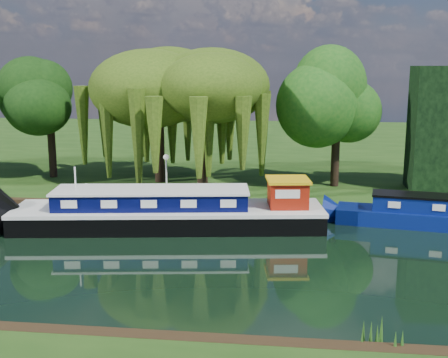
# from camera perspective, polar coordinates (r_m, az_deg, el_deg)

# --- Properties ---
(ground) EXTENTS (120.00, 120.00, 0.00)m
(ground) POSITION_cam_1_polar(r_m,az_deg,el_deg) (26.35, -11.88, -7.51)
(ground) COLOR black
(far_bank) EXTENTS (120.00, 52.00, 0.45)m
(far_bank) POSITION_cam_1_polar(r_m,az_deg,el_deg) (58.74, -1.32, 3.37)
(far_bank) COLOR #193C10
(far_bank) RESTS_ON ground
(dutch_barge) EXTENTS (16.61, 5.87, 3.43)m
(dutch_barge) POSITION_cam_1_polar(r_m,az_deg,el_deg) (29.88, -5.35, -3.34)
(dutch_barge) COLOR black
(dutch_barge) RESTS_ON ground
(white_cruiser) EXTENTS (2.49, 2.34, 1.05)m
(white_cruiser) POSITION_cam_1_polar(r_m,az_deg,el_deg) (32.08, 18.08, -4.42)
(white_cruiser) COLOR silver
(white_cruiser) RESTS_ON ground
(willow_left) EXTENTS (7.32, 7.32, 8.78)m
(willow_left) POSITION_cam_1_polar(r_m,az_deg,el_deg) (39.00, -6.71, 8.97)
(willow_left) COLOR black
(willow_left) RESTS_ON far_bank
(willow_right) EXTENTS (6.79, 6.79, 8.28)m
(willow_right) POSITION_cam_1_polar(r_m,az_deg,el_deg) (36.22, -2.26, 8.32)
(willow_right) COLOR black
(willow_right) RESTS_ON far_bank
(tree_far_mid) EXTENTS (4.82, 4.82, 7.89)m
(tree_far_mid) POSITION_cam_1_polar(r_m,az_deg,el_deg) (42.41, -17.34, 7.46)
(tree_far_mid) COLOR black
(tree_far_mid) RESTS_ON far_bank
(tree_far_right) EXTENTS (4.89, 4.89, 8.00)m
(tree_far_right) POSITION_cam_1_polar(r_m,az_deg,el_deg) (38.10, 11.45, 7.46)
(tree_far_right) COLOR black
(tree_far_right) RESTS_ON far_bank
(lamppost) EXTENTS (0.36, 0.36, 2.56)m
(lamppost) POSITION_cam_1_polar(r_m,az_deg,el_deg) (35.45, -5.89, 1.58)
(lamppost) COLOR silver
(lamppost) RESTS_ON far_bank
(mooring_posts) EXTENTS (19.16, 0.16, 1.00)m
(mooring_posts) POSITION_cam_1_polar(r_m,az_deg,el_deg) (33.98, -8.26, -1.44)
(mooring_posts) COLOR silver
(mooring_posts) RESTS_ON far_bank
(reeds_near) EXTENTS (33.70, 1.50, 1.10)m
(reeds_near) POSITION_cam_1_polar(r_m,az_deg,el_deg) (17.89, 1.83, -14.74)
(reeds_near) COLOR #255215
(reeds_near) RESTS_ON ground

